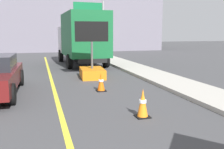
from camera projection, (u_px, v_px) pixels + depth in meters
The scene contains 7 objects.
lane_center_stripe at pixel (64, 126), 5.98m from camera, with size 0.14×36.00×0.01m, color yellow.
arrow_board_trailer at pixel (92, 68), 12.45m from camera, with size 1.60×1.88×2.70m.
box_truck at pixel (82, 38), 17.29m from camera, with size 2.78×6.80×3.43m.
highway_guide_sign at pixel (95, 19), 22.70m from camera, with size 2.78×0.34×5.00m.
far_building_block at pixel (80, 21), 33.67m from camera, with size 18.99×9.43×7.46m, color slate.
traffic_cone_mid_lane at pixel (143, 103), 6.58m from camera, with size 0.36×0.36×0.75m.
traffic_cone_far_lane at pixel (101, 82), 9.56m from camera, with size 0.36×0.36×0.71m.
Camera 1 is at (-0.49, 0.20, 2.15)m, focal length 41.04 mm.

